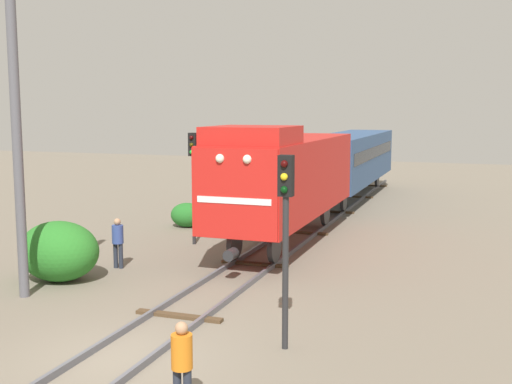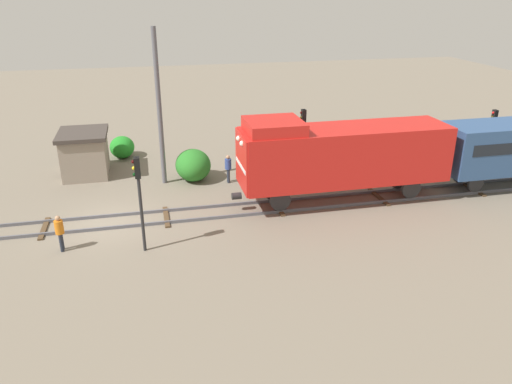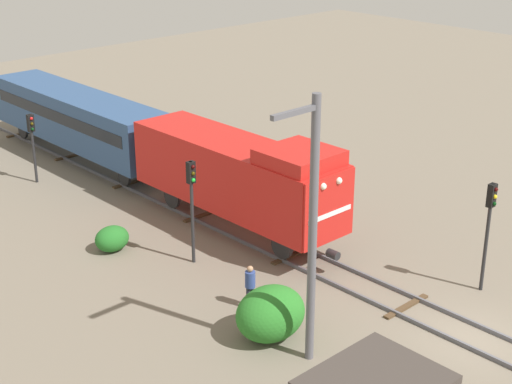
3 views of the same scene
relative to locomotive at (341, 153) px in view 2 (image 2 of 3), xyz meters
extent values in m
plane|color=#756B5B|center=(0.00, -12.19, -2.77)|extent=(105.39, 105.39, 0.00)
cube|color=#595960|center=(-0.72, -12.19, -2.69)|extent=(0.10, 70.26, 0.16)
cube|color=#595960|center=(0.72, -12.19, -2.69)|extent=(0.10, 70.26, 0.16)
cube|color=#4C3823|center=(0.00, -15.12, -2.73)|extent=(2.40, 0.24, 0.09)
cube|color=#4C3823|center=(0.00, -9.27, -2.73)|extent=(2.40, 0.24, 0.09)
cube|color=#4C3823|center=(0.00, -3.41, -2.73)|extent=(2.40, 0.24, 0.09)
cube|color=#4C3823|center=(0.00, 2.44, -2.73)|extent=(2.40, 0.24, 0.09)
cube|color=#4C3823|center=(0.00, 8.30, -2.73)|extent=(2.40, 0.24, 0.09)
cube|color=red|center=(0.00, 0.24, -0.06)|extent=(2.90, 11.00, 2.90)
cube|color=red|center=(0.00, -3.66, 1.69)|extent=(2.75, 2.80, 0.60)
cube|color=red|center=(0.00, -5.31, -0.06)|extent=(2.84, 0.10, 2.84)
cube|color=white|center=(0.00, -5.35, -0.26)|extent=(2.46, 0.06, 0.20)
sphere|color=white|center=(-0.45, -5.36, 1.04)|extent=(0.28, 0.28, 0.28)
sphere|color=white|center=(0.45, -5.36, 1.04)|extent=(0.28, 0.28, 0.28)
cylinder|color=#262628|center=(0.00, -5.61, -1.91)|extent=(0.36, 0.50, 0.36)
cylinder|color=#262628|center=(-0.72, -3.46, -2.06)|extent=(0.18, 1.10, 1.10)
cylinder|color=#262628|center=(0.72, -3.46, -2.06)|extent=(0.18, 1.10, 1.10)
cylinder|color=#262628|center=(-0.72, 3.94, -2.06)|extent=(0.18, 1.10, 1.10)
cylinder|color=#262628|center=(0.72, 3.94, -2.06)|extent=(0.18, 1.10, 1.10)
cylinder|color=#262628|center=(-0.72, 7.94, -2.13)|extent=(0.16, 0.96, 0.96)
cylinder|color=#262628|center=(0.72, 7.94, -2.13)|extent=(0.16, 0.96, 0.96)
cylinder|color=#262628|center=(3.20, -10.39, -0.59)|extent=(0.14, 0.14, 4.36)
cube|color=black|center=(3.20, -10.39, 1.14)|extent=(0.32, 0.24, 0.90)
sphere|color=#390606|center=(3.20, -10.53, 1.41)|extent=(0.16, 0.16, 0.16)
sphere|color=yellow|center=(3.20, -10.53, 1.13)|extent=(0.16, 0.16, 0.16)
sphere|color=black|center=(3.20, -10.53, 0.85)|extent=(0.16, 0.16, 0.16)
cylinder|color=#262628|center=(-3.40, -1.00, -0.58)|extent=(0.14, 0.14, 4.40)
cube|color=black|center=(-3.40, -1.00, 1.17)|extent=(0.32, 0.24, 0.90)
sphere|color=#390606|center=(-3.40, -1.14, 1.44)|extent=(0.16, 0.16, 0.16)
sphere|color=#3C3306|center=(-3.40, -1.14, 1.16)|extent=(0.16, 0.16, 0.16)
sphere|color=green|center=(-3.40, -1.14, 0.88)|extent=(0.16, 0.16, 0.16)
cylinder|color=#262628|center=(-3.60, 11.82, -0.94)|extent=(0.14, 0.14, 3.66)
cube|color=black|center=(-3.60, 11.82, 0.44)|extent=(0.32, 0.24, 0.90)
sphere|color=red|center=(-3.60, 11.68, 0.71)|extent=(0.16, 0.16, 0.16)
sphere|color=#3C3306|center=(-3.60, 11.68, 0.43)|extent=(0.16, 0.16, 0.16)
sphere|color=black|center=(-3.60, 11.68, 0.15)|extent=(0.16, 0.16, 0.16)
cylinder|color=#262B38|center=(2.30, -13.97, -2.35)|extent=(0.15, 0.15, 0.85)
cylinder|color=#262B38|center=(2.50, -13.97, -2.35)|extent=(0.15, 0.15, 0.85)
cylinder|color=orange|center=(2.40, -13.97, -1.61)|extent=(0.38, 0.38, 0.62)
sphere|color=tan|center=(2.40, -13.97, -1.19)|extent=(0.23, 0.23, 0.23)
cylinder|color=#262B38|center=(-4.30, -5.32, -2.35)|extent=(0.15, 0.15, 0.85)
cylinder|color=#262B38|center=(-4.10, -5.32, -2.35)|extent=(0.15, 0.15, 0.85)
cylinder|color=#33478C|center=(-4.20, -5.32, -1.61)|extent=(0.38, 0.38, 0.62)
sphere|color=tan|center=(-4.20, -5.32, -1.19)|extent=(0.23, 0.23, 0.23)
cylinder|color=#595960|center=(-5.00, -9.06, 1.70)|extent=(0.28, 0.28, 8.95)
cube|color=#595960|center=(-5.90, -9.06, 5.78)|extent=(1.80, 0.16, 0.16)
cube|color=gray|center=(-7.50, -13.70, -1.52)|extent=(3.20, 2.60, 2.50)
cube|color=#3F3833|center=(-7.50, -13.70, -0.15)|extent=(3.50, 2.90, 0.24)
cube|color=#2D2319|center=(-7.50, -15.02, -1.82)|extent=(0.80, 0.06, 1.90)
ellipsoid|color=#297626|center=(-5.09, -7.31, -1.83)|extent=(2.59, 2.12, 1.88)
ellipsoid|color=#238A26|center=(-10.45, -11.59, -2.04)|extent=(2.01, 1.65, 1.46)
ellipsoid|color=#246E26|center=(-5.24, 2.20, -2.22)|extent=(1.51, 1.23, 1.10)
camera|label=1|loc=(7.19, -23.65, 2.63)|focal=45.00mm
camera|label=2|loc=(23.39, -9.89, 8.16)|focal=35.00mm
camera|label=3|loc=(-21.30, -23.98, 11.85)|focal=55.00mm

